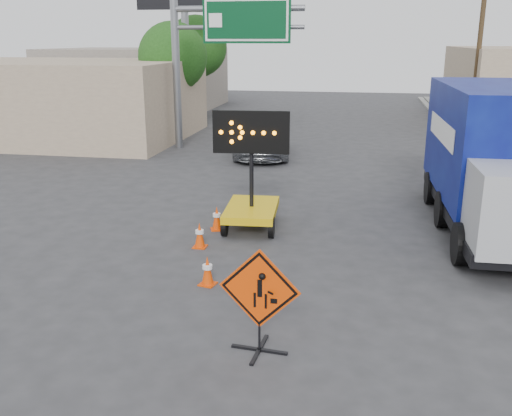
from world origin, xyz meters
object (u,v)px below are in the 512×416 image
(arrow_board, at_px, (252,203))
(box_truck, at_px, (492,167))
(construction_sign, at_px, (259,299))
(pickup_truck, at_px, (262,140))

(arrow_board, distance_m, box_truck, 6.59)
(arrow_board, bearing_deg, construction_sign, -81.89)
(arrow_board, height_order, box_truck, box_truck)
(box_truck, bearing_deg, construction_sign, -125.20)
(arrow_board, bearing_deg, box_truck, 5.20)
(construction_sign, bearing_deg, pickup_truck, 105.13)
(construction_sign, xyz_separation_m, box_truck, (5.03, 7.54, 0.80))
(arrow_board, xyz_separation_m, box_truck, (6.43, 1.04, 1.05))
(construction_sign, xyz_separation_m, arrow_board, (-1.40, 6.49, -0.25))
(construction_sign, relative_size, box_truck, 0.22)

